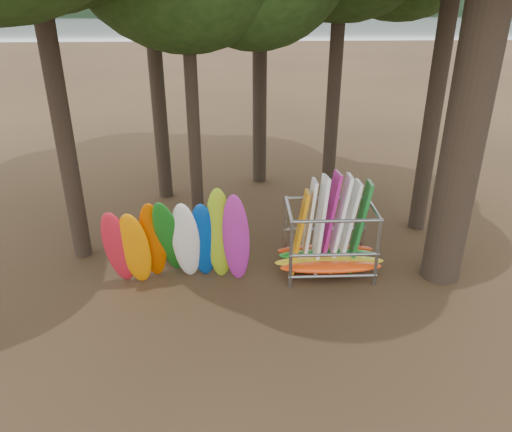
{
  "coord_description": "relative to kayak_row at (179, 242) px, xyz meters",
  "views": [
    {
      "loc": [
        -0.74,
        -11.15,
        7.38
      ],
      "look_at": [
        -0.21,
        1.5,
        1.4
      ],
      "focal_mm": 35.0,
      "sensor_mm": 36.0,
      "label": 1
    }
  ],
  "objects": [
    {
      "name": "kayak_row",
      "position": [
        0.0,
        0.0,
        0.0
      ],
      "size": [
        3.76,
        1.95,
        3.05
      ],
      "color": "red",
      "rests_on": "ground"
    },
    {
      "name": "storage_rack",
      "position": [
        3.99,
        0.6,
        -0.4
      ],
      "size": [
        3.02,
        1.5,
        2.83
      ],
      "color": "gray",
      "rests_on": "ground"
    },
    {
      "name": "far_shore",
      "position": [
        2.24,
        109.82,
        0.67
      ],
      "size": [
        160.0,
        4.0,
        4.0
      ],
      "primitive_type": "cube",
      "color": "black",
      "rests_on": "ground"
    },
    {
      "name": "lake",
      "position": [
        2.24,
        59.82,
        -1.33
      ],
      "size": [
        160.0,
        160.0,
        0.0
      ],
      "primitive_type": "plane",
      "color": "gray",
      "rests_on": "ground"
    },
    {
      "name": "ground",
      "position": [
        2.24,
        -0.18,
        -1.33
      ],
      "size": [
        120.0,
        120.0,
        0.0
      ],
      "primitive_type": "plane",
      "color": "#47331E",
      "rests_on": "ground"
    }
  ]
}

